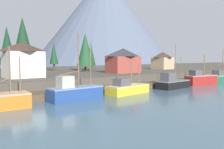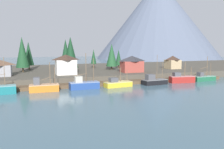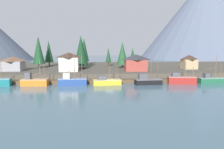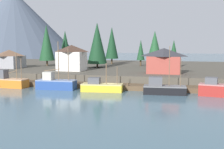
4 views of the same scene
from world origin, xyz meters
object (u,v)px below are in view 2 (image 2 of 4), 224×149
fishing_boat_green (204,78)px  conifer_near_left (119,57)px  fishing_boat_blue (84,84)px  fishing_boat_black (154,81)px  conifer_mid_left (66,51)px  fishing_boat_orange (43,87)px  house_tan (173,62)px  conifer_back_right (29,53)px  fishing_boat_yellow (117,84)px  conifer_centre (94,57)px  conifer_mid_right (71,52)px  conifer_near_right (112,55)px  fishing_boat_red (181,79)px  conifer_back_left (22,52)px  house_red (132,64)px  house_white (66,64)px

fishing_boat_green → conifer_near_left: 36.56m
fishing_boat_blue → fishing_boat_black: fishing_boat_blue is taller
conifer_mid_left → fishing_boat_blue: bearing=-92.4°
fishing_boat_blue → fishing_boat_green: (42.57, 0.34, -0.20)m
fishing_boat_orange → conifer_near_left: bearing=45.2°
house_tan → conifer_back_right: bearing=163.2°
fishing_boat_green → conifer_back_right: conifer_back_right is taller
fishing_boat_yellow → conifer_centre: 35.49m
fishing_boat_blue → conifer_mid_right: bearing=85.3°
fishing_boat_black → fishing_boat_blue: bearing=174.9°
house_tan → conifer_near_right: 26.49m
fishing_boat_black → conifer_centre: bearing=101.1°
fishing_boat_red → fishing_boat_green: bearing=12.2°
fishing_boat_yellow → fishing_boat_black: 12.27m
conifer_back_left → conifer_mid_left: bearing=36.1°
fishing_boat_red → conifer_back_left: conifer_back_left is taller
conifer_near_left → conifer_back_left: size_ratio=0.63×
fishing_boat_green → house_tan: 20.33m
fishing_boat_green → house_red: 25.48m
house_tan → conifer_centre: conifer_centre is taller
house_white → fishing_boat_black: bearing=-31.8°
fishing_boat_green → fishing_boat_blue: bearing=179.9°
fishing_boat_blue → conifer_near_right: bearing=53.0°
fishing_boat_yellow → conifer_back_right: (-24.00, 37.88, 8.08)m
house_red → conifer_mid_right: conifer_mid_right is taller
fishing_boat_yellow → fishing_boat_black: fishing_boat_black is taller
fishing_boat_yellow → conifer_back_left: 39.74m
house_red → conifer_mid_left: size_ratio=0.64×
fishing_boat_red → conifer_centre: bearing=128.9°
conifer_near_right → conifer_back_left: 34.20m
house_white → conifer_mid_left: 26.72m
conifer_near_left → fishing_boat_orange: bearing=-137.8°
conifer_near_left → conifer_back_right: (-36.86, 6.99, 1.86)m
fishing_boat_orange → fishing_boat_yellow: bearing=2.2°
conifer_mid_left → conifer_near_left: bearing=-26.6°
fishing_boat_green → conifer_near_left: conifer_near_left is taller
conifer_near_left → fishing_boat_yellow: bearing=-112.6°
fishing_boat_orange → conifer_back_right: (-3.10, 37.62, 7.85)m
fishing_boat_red → conifer_near_left: conifer_near_left is taller
fishing_boat_yellow → conifer_back_left: bearing=126.6°
fishing_boat_green → conifer_mid_left: (-40.87, 40.88, 8.66)m
fishing_boat_red → conifer_mid_right: bearing=149.2°
house_red → house_tan: size_ratio=1.41×
fishing_boat_green → conifer_centre: 45.80m
fishing_boat_yellow → fishing_boat_black: bearing=-5.9°
conifer_centre → conifer_back_right: bearing=173.4°
fishing_boat_orange → conifer_mid_right: 29.87m
fishing_boat_red → conifer_near_right: (-14.86, 25.96, 7.16)m
conifer_near_right → conifer_centre: size_ratio=1.29×
conifer_mid_left → fishing_boat_red: bearing=-53.1°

